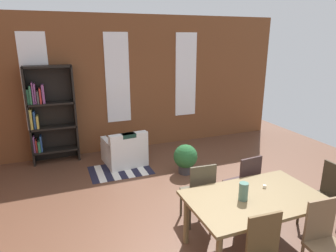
# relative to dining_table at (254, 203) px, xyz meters

# --- Properties ---
(ground_plane) EXTENTS (9.90, 9.90, 0.00)m
(ground_plane) POSITION_rel_dining_table_xyz_m (-0.75, 0.34, -0.65)
(ground_plane) COLOR brown
(back_wall_brick) EXTENTS (8.33, 0.12, 3.11)m
(back_wall_brick) POSITION_rel_dining_table_xyz_m (-0.75, 4.21, 0.91)
(back_wall_brick) COLOR brown
(back_wall_brick) RESTS_ON ground
(window_pane_0) EXTENTS (0.55, 0.02, 2.02)m
(window_pane_0) POSITION_rel_dining_table_xyz_m (-2.46, 4.14, 1.06)
(window_pane_0) COLOR white
(window_pane_1) EXTENTS (0.55, 0.02, 2.02)m
(window_pane_1) POSITION_rel_dining_table_xyz_m (-0.75, 4.14, 1.06)
(window_pane_1) COLOR white
(window_pane_2) EXTENTS (0.55, 0.02, 2.02)m
(window_pane_2) POSITION_rel_dining_table_xyz_m (0.96, 4.14, 1.06)
(window_pane_2) COLOR white
(dining_table) EXTENTS (1.66, 1.01, 0.73)m
(dining_table) POSITION_rel_dining_table_xyz_m (0.00, 0.00, 0.00)
(dining_table) COLOR brown
(dining_table) RESTS_ON ground
(vase_on_table) EXTENTS (0.11, 0.11, 0.22)m
(vase_on_table) POSITION_rel_dining_table_xyz_m (-0.18, -0.00, 0.19)
(vase_on_table) COLOR #4C7266
(vase_on_table) RESTS_ON dining_table
(tealight_candle_0) EXTENTS (0.04, 0.04, 0.04)m
(tealight_candle_0) POSITION_rel_dining_table_xyz_m (0.26, 0.15, 0.10)
(tealight_candle_0) COLOR silver
(tealight_candle_0) RESTS_ON dining_table
(dining_chair_far_left) EXTENTS (0.43, 0.43, 0.95)m
(dining_chair_far_left) POSITION_rel_dining_table_xyz_m (-0.38, 0.73, -0.14)
(dining_chair_far_left) COLOR #47402F
(dining_chair_far_left) RESTS_ON ground
(dining_chair_head_right) EXTENTS (0.41, 0.41, 0.95)m
(dining_chair_head_right) POSITION_rel_dining_table_xyz_m (1.21, -0.00, -0.14)
(dining_chair_head_right) COLOR #352B1E
(dining_chair_head_right) RESTS_ON ground
(dining_chair_near_right) EXTENTS (0.43, 0.43, 0.95)m
(dining_chair_near_right) POSITION_rel_dining_table_xyz_m (0.38, -0.73, -0.14)
(dining_chair_near_right) COLOR brown
(dining_chair_near_right) RESTS_ON ground
(dining_chair_far_right) EXTENTS (0.43, 0.43, 0.95)m
(dining_chair_far_right) POSITION_rel_dining_table_xyz_m (0.38, 0.73, -0.14)
(dining_chair_far_right) COLOR #352524
(dining_chair_far_right) RESTS_ON ground
(bookshelf_tall) EXTENTS (0.96, 0.33, 2.07)m
(bookshelf_tall) POSITION_rel_dining_table_xyz_m (-2.29, 3.95, 0.42)
(bookshelf_tall) COLOR black
(bookshelf_tall) RESTS_ON ground
(armchair_white) EXTENTS (0.88, 0.88, 0.75)m
(armchair_white) POSITION_rel_dining_table_xyz_m (-0.86, 3.25, -0.37)
(armchair_white) COLOR silver
(armchair_white) RESTS_ON ground
(potted_plant_by_shelf) EXTENTS (0.47, 0.47, 0.59)m
(potted_plant_by_shelf) POSITION_rel_dining_table_xyz_m (0.15, 2.33, -0.32)
(potted_plant_by_shelf) COLOR #333338
(potted_plant_by_shelf) RESTS_ON ground
(striped_rug) EXTENTS (1.23, 0.83, 0.01)m
(striped_rug) POSITION_rel_dining_table_xyz_m (-1.03, 2.92, -0.65)
(striped_rug) COLOR #1E1E33
(striped_rug) RESTS_ON ground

